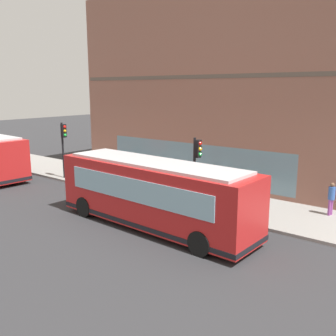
# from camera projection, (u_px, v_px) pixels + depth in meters

# --- Properties ---
(ground) EXTENTS (120.00, 120.00, 0.00)m
(ground) POSITION_uv_depth(u_px,v_px,m) (112.00, 214.00, 19.26)
(ground) COLOR #2D2D30
(sidewalk_curb) EXTENTS (4.55, 40.00, 0.15)m
(sidewalk_curb) POSITION_uv_depth(u_px,v_px,m) (170.00, 192.00, 22.99)
(sidewalk_curb) COLOR gray
(sidewalk_curb) RESTS_ON ground
(building_corner) EXTENTS (9.69, 19.51, 12.62)m
(building_corner) POSITION_uv_depth(u_px,v_px,m) (231.00, 88.00, 27.18)
(building_corner) COLOR #8C5B4C
(building_corner) RESTS_ON ground
(city_bus_nearside) EXTENTS (2.91, 10.13, 3.07)m
(city_bus_nearside) POSITION_uv_depth(u_px,v_px,m) (154.00, 194.00, 17.12)
(city_bus_nearside) COLOR red
(city_bus_nearside) RESTS_ON ground
(traffic_light_near_corner) EXTENTS (0.32, 0.49, 3.66)m
(traffic_light_near_corner) POSITION_uv_depth(u_px,v_px,m) (197.00, 159.00, 19.26)
(traffic_light_near_corner) COLOR black
(traffic_light_near_corner) RESTS_ON sidewalk_curb
(traffic_light_down_block) EXTENTS (0.32, 0.49, 3.83)m
(traffic_light_down_block) POSITION_uv_depth(u_px,v_px,m) (64.00, 140.00, 25.82)
(traffic_light_down_block) COLOR black
(traffic_light_down_block) RESTS_ON sidewalk_curb
(fire_hydrant) EXTENTS (0.35, 0.35, 0.74)m
(fire_hydrant) POSITION_uv_depth(u_px,v_px,m) (231.00, 197.00, 20.46)
(fire_hydrant) COLOR yellow
(fire_hydrant) RESTS_ON sidewalk_curb
(pedestrian_walking_along_curb) EXTENTS (0.32, 0.32, 1.63)m
(pedestrian_walking_along_curb) POSITION_uv_depth(u_px,v_px,m) (331.00, 197.00, 18.42)
(pedestrian_walking_along_curb) COLOR #8C3F8C
(pedestrian_walking_along_curb) RESTS_ON sidewalk_curb
(pedestrian_near_hydrant) EXTENTS (0.32, 0.32, 1.56)m
(pedestrian_near_hydrant) POSITION_uv_depth(u_px,v_px,m) (120.00, 168.00, 25.21)
(pedestrian_near_hydrant) COLOR silver
(pedestrian_near_hydrant) RESTS_ON sidewalk_curb
(pedestrian_near_building_entrance) EXTENTS (0.32, 0.32, 1.62)m
(pedestrian_near_building_entrance) POSITION_uv_depth(u_px,v_px,m) (184.00, 179.00, 22.03)
(pedestrian_near_building_entrance) COLOR gold
(pedestrian_near_building_entrance) RESTS_ON sidewalk_curb
(newspaper_vending_box) EXTENTS (0.44, 0.43, 0.90)m
(newspaper_vending_box) POSITION_uv_depth(u_px,v_px,m) (131.00, 182.00, 23.27)
(newspaper_vending_box) COLOR #BF3F19
(newspaper_vending_box) RESTS_ON sidewalk_curb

